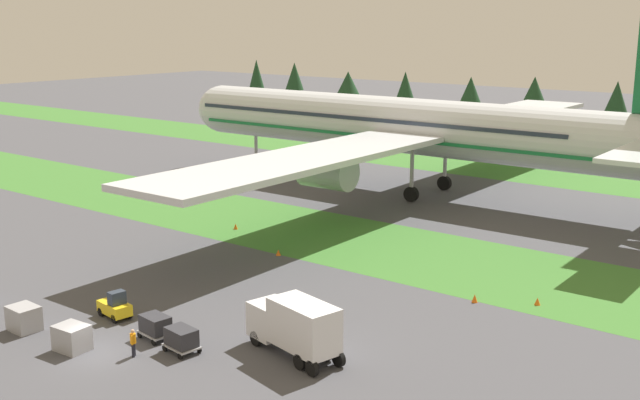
# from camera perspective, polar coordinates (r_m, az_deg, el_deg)

# --- Properties ---
(ground_plane) EXTENTS (400.00, 400.00, 0.00)m
(ground_plane) POSITION_cam_1_polar(r_m,az_deg,el_deg) (50.00, -16.00, -10.86)
(ground_plane) COLOR #47474C
(grass_strip_near) EXTENTS (320.00, 14.99, 0.01)m
(grass_strip_near) POSITION_cam_1_polar(r_m,az_deg,el_deg) (70.57, 3.94, -3.33)
(grass_strip_near) COLOR #3D752D
(grass_strip_near) RESTS_ON ground
(grass_strip_far) EXTENTS (320.00, 14.99, 0.01)m
(grass_strip_far) POSITION_cam_1_polar(r_m,az_deg,el_deg) (107.12, 16.60, 1.79)
(grass_strip_far) COLOR #3D752D
(grass_strip_far) RESTS_ON ground
(airliner) EXTENTS (67.96, 83.17, 22.20)m
(airliner) POSITION_cam_1_polar(r_m,az_deg,el_deg) (90.92, 6.91, 5.41)
(airliner) COLOR silver
(airliner) RESTS_ON ground
(baggage_tug) EXTENTS (2.75, 1.65, 1.97)m
(baggage_tug) POSITION_cam_1_polar(r_m,az_deg,el_deg) (55.21, -14.83, -7.57)
(baggage_tug) COLOR yellow
(baggage_tug) RESTS_ON ground
(cargo_dolly_lead) EXTENTS (2.39, 1.79, 1.55)m
(cargo_dolly_lead) POSITION_cam_1_polar(r_m,az_deg,el_deg) (51.10, -12.01, -8.98)
(cargo_dolly_lead) COLOR #A3A3A8
(cargo_dolly_lead) RESTS_ON ground
(cargo_dolly_second) EXTENTS (2.39, 1.79, 1.55)m
(cargo_dolly_second) POSITION_cam_1_polar(r_m,az_deg,el_deg) (48.84, -10.15, -9.96)
(cargo_dolly_second) COLOR #A3A3A8
(cargo_dolly_second) RESTS_ON ground
(catering_truck) EXTENTS (7.29, 3.78, 3.58)m
(catering_truck) POSITION_cam_1_polar(r_m,az_deg,el_deg) (47.36, -1.89, -9.14)
(catering_truck) COLOR silver
(catering_truck) RESTS_ON ground
(ground_crew_marshaller) EXTENTS (0.38, 0.47, 1.74)m
(ground_crew_marshaller) POSITION_cam_1_polar(r_m,az_deg,el_deg) (48.84, -13.57, -10.09)
(ground_crew_marshaller) COLOR black
(ground_crew_marshaller) RESTS_ON ground
(uld_container_1) EXTENTS (2.06, 1.68, 1.65)m
(uld_container_1) POSITION_cam_1_polar(r_m,az_deg,el_deg) (54.90, -20.94, -8.12)
(uld_container_1) COLOR #A3A3A8
(uld_container_1) RESTS_ON ground
(uld_container_2) EXTENTS (2.11, 1.73, 1.60)m
(uld_container_2) POSITION_cam_1_polar(r_m,az_deg,el_deg) (50.79, -17.78, -9.62)
(uld_container_2) COLOR #A3A3A8
(uld_container_2) RESTS_ON ground
(taxiway_marker_0) EXTENTS (0.44, 0.44, 0.54)m
(taxiway_marker_0) POSITION_cam_1_polar(r_m,az_deg,el_deg) (58.02, 15.69, -7.18)
(taxiway_marker_0) COLOR orange
(taxiway_marker_0) RESTS_ON ground
(taxiway_marker_1) EXTENTS (0.44, 0.44, 0.61)m
(taxiway_marker_1) POSITION_cam_1_polar(r_m,az_deg,el_deg) (57.46, 11.30, -7.10)
(taxiway_marker_1) COLOR orange
(taxiway_marker_1) RESTS_ON ground
(taxiway_marker_2) EXTENTS (0.44, 0.44, 0.54)m
(taxiway_marker_2) POSITION_cam_1_polar(r_m,az_deg,el_deg) (76.15, -6.22, -1.95)
(taxiway_marker_2) COLOR orange
(taxiway_marker_2) RESTS_ON ground
(taxiway_marker_3) EXTENTS (0.44, 0.44, 0.52)m
(taxiway_marker_3) POSITION_cam_1_polar(r_m,az_deg,el_deg) (67.42, -3.08, -3.87)
(taxiway_marker_3) COLOR orange
(taxiway_marker_3) RESTS_ON ground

